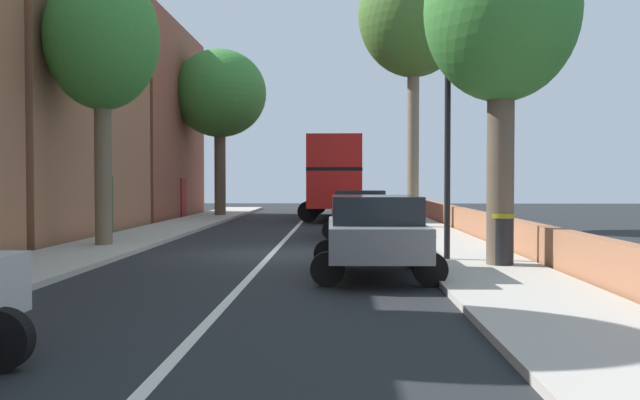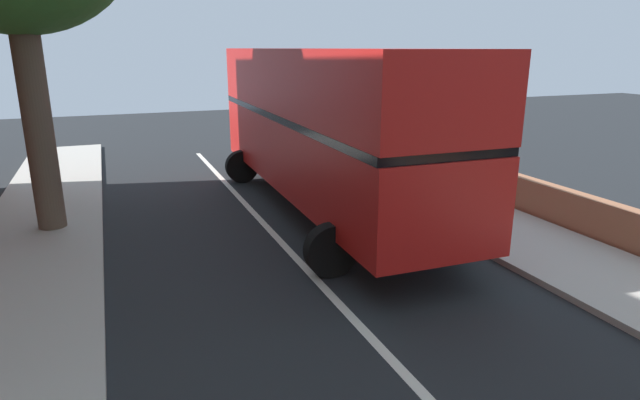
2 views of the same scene
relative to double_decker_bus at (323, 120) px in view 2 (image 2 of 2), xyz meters
The scene contains 1 object.
double_decker_bus is the anchor object (origin of this frame).
Camera 2 is at (-3.25, 5.85, 4.08)m, focal length 29.61 mm.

